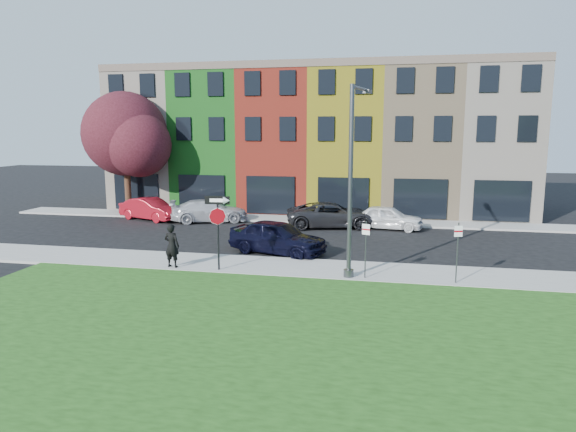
% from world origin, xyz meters
% --- Properties ---
extents(ground, '(120.00, 120.00, 0.00)m').
position_xyz_m(ground, '(0.00, 0.00, 0.00)').
color(ground, black).
rests_on(ground, ground).
extents(sidewalk_near, '(40.00, 3.00, 0.12)m').
position_xyz_m(sidewalk_near, '(2.00, 3.00, 0.06)').
color(sidewalk_near, gray).
rests_on(sidewalk_near, ground).
extents(sidewalk_far, '(40.00, 2.40, 0.12)m').
position_xyz_m(sidewalk_far, '(-3.00, 15.00, 0.06)').
color(sidewalk_far, gray).
rests_on(sidewalk_far, ground).
extents(rowhouse_block, '(30.00, 10.12, 10.00)m').
position_xyz_m(rowhouse_block, '(-2.50, 21.18, 4.99)').
color(rowhouse_block, beige).
rests_on(rowhouse_block, ground).
extents(stop_sign, '(1.05, 0.12, 3.11)m').
position_xyz_m(stop_sign, '(-3.84, 1.88, 2.33)').
color(stop_sign, black).
rests_on(stop_sign, sidewalk_near).
extents(man, '(0.80, 0.63, 1.87)m').
position_xyz_m(man, '(-5.92, 1.90, 1.06)').
color(man, black).
rests_on(man, sidewalk_near).
extents(sedan_near, '(4.85, 5.99, 1.64)m').
position_xyz_m(sedan_near, '(-2.16, 5.63, 0.82)').
color(sedan_near, black).
rests_on(sedan_near, ground).
extents(parked_car_red, '(4.45, 5.46, 1.47)m').
position_xyz_m(parked_car_red, '(-12.53, 13.23, 0.73)').
color(parked_car_red, maroon).
rests_on(parked_car_red, ground).
extents(parked_car_silver, '(5.34, 6.33, 1.45)m').
position_xyz_m(parked_car_silver, '(-8.42, 13.29, 0.72)').
color(parked_car_silver, '#B5B5BA').
rests_on(parked_car_silver, ground).
extents(parked_car_dark, '(4.94, 6.64, 1.54)m').
position_xyz_m(parked_car_dark, '(-0.37, 13.00, 0.77)').
color(parked_car_dark, black).
rests_on(parked_car_dark, ground).
extents(parked_car_white, '(2.92, 4.70, 1.43)m').
position_xyz_m(parked_car_white, '(2.98, 13.04, 0.72)').
color(parked_car_white, white).
rests_on(parked_car_white, ground).
extents(street_lamp, '(0.85, 2.54, 7.50)m').
position_xyz_m(street_lamp, '(1.64, 2.11, 3.90)').
color(street_lamp, '#424447').
rests_on(street_lamp, sidewalk_near).
extents(parking_sign_a, '(0.31, 0.14, 2.28)m').
position_xyz_m(parking_sign_a, '(2.23, 1.89, 1.53)').
color(parking_sign_a, '#424447').
rests_on(parking_sign_a, sidewalk_near).
extents(parking_sign_b, '(0.31, 0.14, 2.35)m').
position_xyz_m(parking_sign_b, '(5.69, 1.89, 1.57)').
color(parking_sign_b, '#424447').
rests_on(parking_sign_b, sidewalk_near).
extents(tree_purple, '(6.99, 6.12, 8.45)m').
position_xyz_m(tree_purple, '(-15.04, 15.24, 5.50)').
color(tree_purple, black).
rests_on(tree_purple, sidewalk_far).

